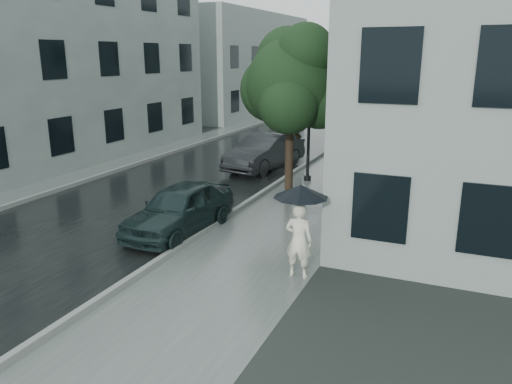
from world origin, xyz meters
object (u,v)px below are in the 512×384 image
at_px(pedestrian, 299,240).
at_px(car_near, 180,208).
at_px(street_tree, 292,82).
at_px(car_far, 265,152).
at_px(lamp_post, 306,99).

bearing_deg(pedestrian, car_near, -20.68).
height_order(pedestrian, street_tree, street_tree).
bearing_deg(car_far, pedestrian, -54.91).
bearing_deg(car_near, car_far, 98.35).
bearing_deg(car_far, street_tree, -47.77).
height_order(street_tree, car_near, street_tree).
xyz_separation_m(pedestrian, street_tree, (-2.30, 6.00, 3.05)).
distance_m(pedestrian, car_far, 10.87).
relative_size(street_tree, car_far, 1.27).
bearing_deg(lamp_post, street_tree, -76.27).
xyz_separation_m(car_near, car_far, (-0.79, 8.26, 0.07)).
height_order(street_tree, car_far, street_tree).
xyz_separation_m(lamp_post, car_far, (-2.19, 1.24, -2.40)).
distance_m(pedestrian, lamp_post, 9.20).
bearing_deg(lamp_post, car_near, -93.79).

